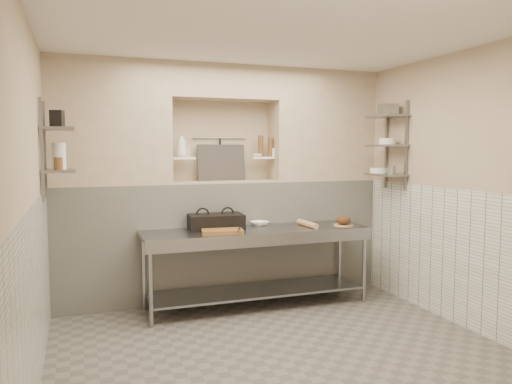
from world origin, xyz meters
name	(u,v)px	position (x,y,z in m)	size (l,w,h in m)	color
floor	(277,353)	(0.00, 0.00, -0.05)	(4.00, 3.90, 0.10)	#645E59
ceiling	(278,28)	(0.00, 0.00, 2.85)	(4.00, 3.90, 0.10)	silver
wall_left	(25,203)	(-2.05, 0.00, 1.40)	(0.10, 3.90, 2.80)	tan
wall_right	(462,189)	(2.05, 0.00, 1.40)	(0.10, 3.90, 2.80)	tan
wall_back	(218,181)	(0.00, 2.00, 1.40)	(4.00, 0.10, 2.80)	tan
wall_front	(425,228)	(0.00, -2.00, 1.40)	(4.00, 0.10, 2.80)	tan
backwall_lower	(224,239)	(0.00, 1.75, 0.70)	(4.00, 0.40, 1.40)	silver
alcove_sill	(224,182)	(0.00, 1.75, 1.41)	(1.30, 0.40, 0.02)	tan
backwall_pillar_left	(109,123)	(-1.33, 1.75, 2.10)	(1.35, 0.40, 1.40)	tan
backwall_pillar_right	(322,127)	(1.33, 1.75, 2.10)	(1.35, 0.40, 1.40)	tan
backwall_header	(223,83)	(0.00, 1.75, 2.60)	(1.30, 0.40, 0.40)	tan
wainscot_left	(38,294)	(-1.99, 0.00, 0.70)	(0.02, 3.90, 1.40)	silver
wainscot_right	(455,256)	(1.99, 0.00, 0.70)	(0.02, 3.90, 1.40)	silver
alcove_shelf_left	(183,158)	(-0.50, 1.75, 1.70)	(0.28, 0.16, 0.03)	white
alcove_shelf_right	(262,158)	(0.50, 1.75, 1.70)	(0.28, 0.16, 0.03)	white
utensil_rail	(220,138)	(0.00, 1.92, 1.95)	(0.02, 0.02, 0.70)	gray
hanging_steel	(220,151)	(0.00, 1.90, 1.78)	(0.02, 0.02, 0.30)	black
splash_panel	(221,163)	(0.00, 1.85, 1.64)	(0.60, 0.02, 0.45)	#383330
shelf_rail_left_a	(44,150)	(-1.98, 1.25, 1.80)	(0.03, 0.03, 0.95)	slate
shelf_rail_left_b	(42,150)	(-1.98, 0.85, 1.80)	(0.03, 0.03, 0.95)	slate
wall_shelf_left_lower	(59,171)	(-1.84, 1.05, 1.60)	(0.30, 0.50, 0.03)	slate
wall_shelf_left_upper	(58,129)	(-1.84, 1.05, 2.00)	(0.30, 0.50, 0.03)	slate
shelf_rail_right_a	(386,146)	(1.98, 1.25, 1.85)	(0.03, 0.03, 1.05)	slate
shelf_rail_right_b	(406,145)	(1.98, 0.85, 1.85)	(0.03, 0.03, 1.05)	slate
wall_shelf_right_lower	(386,175)	(1.84, 1.05, 1.50)	(0.30, 0.50, 0.03)	slate
wall_shelf_right_mid	(387,146)	(1.84, 1.05, 1.85)	(0.30, 0.50, 0.03)	slate
wall_shelf_right_upper	(387,116)	(1.84, 1.05, 2.20)	(0.30, 0.50, 0.03)	slate
prep_table	(257,251)	(0.23, 1.18, 0.64)	(2.60, 0.70, 0.90)	gray
panini_press	(215,221)	(-0.20, 1.40, 0.98)	(0.65, 0.49, 0.17)	black
cutting_board	(222,231)	(-0.21, 1.08, 0.92)	(0.44, 0.31, 0.04)	brown
knife_blade	(258,226)	(0.21, 1.09, 0.95)	(0.24, 0.03, 0.01)	gray
tongs	(240,228)	(-0.05, 0.97, 0.96)	(0.02, 0.02, 0.24)	gray
mixing_bowl	(260,223)	(0.35, 1.42, 0.93)	(0.21, 0.21, 0.05)	white
rolling_pin	(307,224)	(0.85, 1.16, 0.93)	(0.07, 0.07, 0.44)	tan
bread_board	(344,225)	(1.28, 1.08, 0.91)	(0.23, 0.23, 0.01)	tan
bread_loaf	(344,220)	(1.28, 1.08, 0.97)	(0.18, 0.18, 0.11)	#4C2D19
bottle_soap	(182,145)	(-0.52, 1.71, 1.86)	(0.11, 0.11, 0.29)	white
jar_alcove	(186,152)	(-0.47, 1.74, 1.78)	(0.09, 0.09, 0.13)	tan
bowl_alcove	(257,155)	(0.43, 1.72, 1.73)	(0.12, 0.12, 0.04)	white
condiment_a	(271,147)	(0.61, 1.74, 1.83)	(0.06, 0.06, 0.24)	brown
condiment_b	(261,146)	(0.49, 1.77, 1.84)	(0.07, 0.07, 0.26)	brown
condiment_c	(272,152)	(0.64, 1.74, 1.77)	(0.06, 0.06, 0.11)	white
jug_left	(59,156)	(-1.84, 1.17, 1.74)	(0.13, 0.13, 0.26)	white
jar_left	(58,164)	(-1.84, 0.89, 1.67)	(0.08, 0.08, 0.12)	brown
box_left_upper	(57,119)	(-1.84, 0.97, 2.09)	(0.11, 0.11, 0.16)	black
bowl_right	(379,170)	(1.84, 1.21, 1.54)	(0.21, 0.21, 0.06)	white
canister_right	(391,170)	(1.84, 0.94, 1.56)	(0.09, 0.09, 0.09)	gray
bowl_right_mid	(387,141)	(1.84, 1.03, 1.90)	(0.20, 0.20, 0.07)	white
basket_right	(388,110)	(1.84, 1.03, 2.28)	(0.17, 0.21, 0.13)	gray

